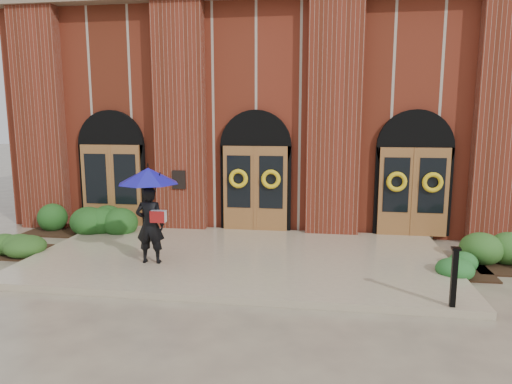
# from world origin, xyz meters

# --- Properties ---
(ground) EXTENTS (90.00, 90.00, 0.00)m
(ground) POSITION_xyz_m (0.00, 0.00, 0.00)
(ground) COLOR gray
(ground) RESTS_ON ground
(landing) EXTENTS (10.00, 5.30, 0.15)m
(landing) POSITION_xyz_m (0.00, 0.15, 0.07)
(landing) COLOR tan
(landing) RESTS_ON ground
(church_building) EXTENTS (16.20, 12.53, 7.00)m
(church_building) POSITION_xyz_m (0.00, 8.78, 3.50)
(church_building) COLOR maroon
(church_building) RESTS_ON ground
(man_with_umbrella) EXTENTS (1.47, 1.47, 2.21)m
(man_with_umbrella) POSITION_xyz_m (-1.92, -0.73, 1.69)
(man_with_umbrella) COLOR black
(man_with_umbrella) RESTS_ON landing
(metal_post) EXTENTS (0.15, 0.15, 1.09)m
(metal_post) POSITION_xyz_m (4.30, -2.35, 0.72)
(metal_post) COLOR black
(metal_post) RESTS_ON landing
(hedge_wall_left) EXTENTS (3.15, 1.26, 0.81)m
(hedge_wall_left) POSITION_xyz_m (-5.20, 2.20, 0.40)
(hedge_wall_left) COLOR #1D4918
(hedge_wall_left) RESTS_ON ground
(hedge_front_left) EXTENTS (1.44, 1.24, 0.51)m
(hedge_front_left) POSITION_xyz_m (-6.06, 0.00, 0.25)
(hedge_front_left) COLOR #264A19
(hedge_front_left) RESTS_ON ground
(hedge_front_right) EXTENTS (1.24, 1.07, 0.44)m
(hedge_front_right) POSITION_xyz_m (5.10, 0.00, 0.22)
(hedge_front_right) COLOR #205B23
(hedge_front_right) RESTS_ON ground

